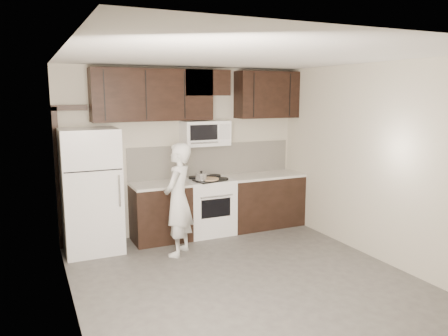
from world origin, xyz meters
TOP-DOWN VIEW (x-y plane):
  - floor at (0.00, 0.00)m, footprint 4.50×4.50m
  - back_wall at (0.00, 2.25)m, footprint 4.00×0.00m
  - ceiling at (0.00, 0.00)m, footprint 4.50×4.50m
  - counter_run at (0.60, 1.94)m, footprint 2.95×0.64m
  - stove at (0.30, 1.94)m, footprint 0.76×0.66m
  - backsplash at (0.50, 2.24)m, footprint 2.90×0.02m
  - upper_cabinets at (0.21, 2.08)m, footprint 3.48×0.35m
  - microwave at (0.30, 2.06)m, footprint 0.76×0.42m
  - refrigerator at (-1.55, 1.89)m, footprint 0.80×0.76m
  - door_trim at (-1.92, 2.21)m, footprint 0.50×0.08m
  - saucepan at (0.12, 1.79)m, footprint 0.32×0.19m
  - baking_tray at (0.26, 1.79)m, footprint 0.49×0.40m
  - pizza at (0.26, 1.79)m, footprint 0.34×0.34m
  - person at (-0.45, 1.24)m, footprint 0.67×0.70m

SIDE VIEW (x-z plane):
  - floor at x=0.00m, z-range 0.00..0.00m
  - counter_run at x=0.60m, z-range 0.00..0.91m
  - stove at x=0.30m, z-range -0.01..0.93m
  - person at x=-0.45m, z-range 0.00..1.61m
  - refrigerator at x=-1.55m, z-range 0.00..1.80m
  - baking_tray at x=0.26m, z-range 0.91..0.93m
  - pizza at x=0.26m, z-range 0.93..0.95m
  - saucepan at x=0.12m, z-range 0.89..1.07m
  - backsplash at x=0.50m, z-range 0.91..1.45m
  - door_trim at x=-1.92m, z-range 0.19..2.31m
  - back_wall at x=0.00m, z-range -0.65..3.35m
  - microwave at x=0.30m, z-range 1.45..1.85m
  - upper_cabinets at x=0.21m, z-range 1.89..2.67m
  - ceiling at x=0.00m, z-range 2.70..2.70m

